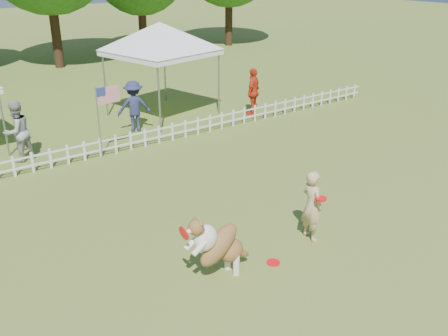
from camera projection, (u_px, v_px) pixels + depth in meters
name	position (u px, v px, depth m)	size (l,w,h in m)	color
ground	(277.00, 249.00, 10.21)	(120.00, 120.00, 0.00)	#4F6B22
picket_fence	(123.00, 142.00, 15.28)	(22.00, 0.08, 0.60)	silver
handler	(312.00, 205.00, 10.34)	(0.56, 0.37, 1.54)	tan
dog	(220.00, 245.00, 9.05)	(1.36, 0.45, 1.40)	brown
frisbee_on_turf	(273.00, 262.00, 9.75)	(0.26, 0.26, 0.02)	red
canopy_tent_right	(162.00, 71.00, 18.39)	(3.25, 3.25, 3.35)	white
flag_pole	(99.00, 123.00, 14.55)	(0.82, 0.09, 2.14)	gray
spectator_a	(17.00, 131.00, 14.39)	(0.87, 0.68, 1.79)	#99999E
spectator_b	(134.00, 106.00, 16.90)	(1.13, 0.65, 1.75)	#24284E
spectator_c	(253.00, 92.00, 18.69)	(1.05, 0.44, 1.79)	red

